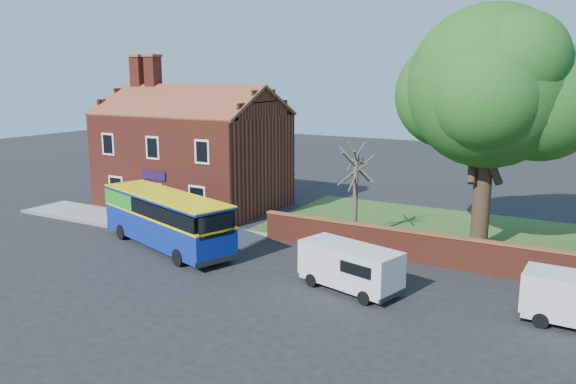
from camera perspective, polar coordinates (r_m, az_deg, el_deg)
The scene contains 10 objects.
ground at distance 28.19m, azimuth -13.05°, elevation -7.48°, with size 120.00×120.00×0.00m, color black.
pavement at distance 36.81m, azimuth -15.08°, elevation -2.96°, with size 18.00×3.50×0.12m, color gray.
kerb at distance 35.63m, azimuth -17.05°, elevation -3.54°, with size 18.00×0.15×0.14m, color slate.
grass_strip at distance 34.09m, azimuth 19.61°, elevation -4.48°, with size 26.00×12.00×0.04m, color #426B28.
shop_building at distance 40.36m, azimuth -9.65°, elevation 3.40°, with size 12.30×8.13×10.50m.
boundary_wall at distance 28.20m, azimuth 17.53°, elevation -5.99°, with size 22.00×0.38×1.60m.
bus at distance 31.09m, azimuth -12.57°, elevation -2.44°, with size 9.93×5.40×2.94m.
van_near at distance 24.50m, azimuth 6.34°, elevation -7.45°, with size 4.82×2.90×1.98m.
large_tree at distance 30.72m, azimuth 20.03°, elevation 9.53°, with size 10.43×8.25×12.72m.
bare_tree at distance 31.48m, azimuth 6.87°, elevation -0.09°, with size 2.00×2.38×5.33m.
Camera 1 is at (18.27, -19.44, 9.11)m, focal length 35.00 mm.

